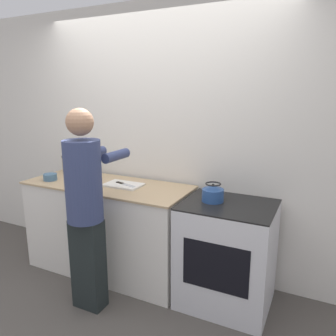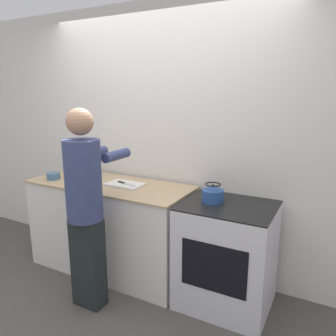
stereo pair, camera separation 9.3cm
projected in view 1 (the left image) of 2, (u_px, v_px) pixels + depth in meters
The scene contains 11 objects.
ground_plane at pixel (125, 295), 2.93m from camera, with size 12.00×12.00×0.00m, color #4C4742.
wall_back at pixel (160, 141), 3.24m from camera, with size 8.00×0.05×2.60m.
counter at pixel (109, 227), 3.26m from camera, with size 1.64×0.66×0.90m.
oven at pixel (226, 254), 2.74m from camera, with size 0.74×0.62×0.89m.
person at pixel (86, 203), 2.59m from camera, with size 0.33×0.57×1.66m.
cutting_board at pixel (123, 185), 3.09m from camera, with size 0.35×0.23×0.02m.
knife at pixel (125, 184), 3.07m from camera, with size 0.25×0.10×0.01m.
kettle at pixel (213, 194), 2.69m from camera, with size 0.18×0.18×0.15m.
bowl_prep at pixel (89, 174), 3.39m from camera, with size 0.18×0.18×0.07m.
bowl_mixing at pixel (50, 177), 3.28m from camera, with size 0.13×0.13×0.07m.
canister_jar at pixel (69, 164), 3.56m from camera, with size 0.15×0.15×0.19m.
Camera 1 is at (1.48, -2.16, 1.78)m, focal length 35.00 mm.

